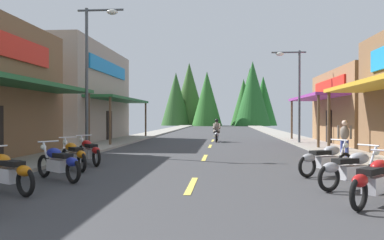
{
  "coord_description": "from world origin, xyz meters",
  "views": [
    {
      "loc": [
        0.8,
        -0.94,
        1.7
      ],
      "look_at": [
        -1.01,
        20.98,
        1.52
      ],
      "focal_mm": 36.51,
      "sensor_mm": 36.0,
      "label": 1
    }
  ],
  "objects_px": {
    "motorcycle_parked_right_1": "(375,180)",
    "motorcycle_parked_right_2": "(352,169)",
    "motorcycle_parked_left_2": "(58,162)",
    "motorcycle_parked_right_3": "(326,159)",
    "motorcycle_parked_left_3": "(73,155)",
    "pedestrian_browsing": "(345,137)",
    "streetlamp_right": "(294,83)",
    "motorcycle_parked_left_1": "(7,171)",
    "motorcycle_parked_left_4": "(89,151)",
    "streetlamp_left": "(93,60)",
    "rider_cruising_lead": "(217,132)"
  },
  "relations": [
    {
      "from": "motorcycle_parked_right_2",
      "to": "motorcycle_parked_left_2",
      "type": "bearing_deg",
      "value": 144.68
    },
    {
      "from": "motorcycle_parked_right_2",
      "to": "rider_cruising_lead",
      "type": "bearing_deg",
      "value": 71.47
    },
    {
      "from": "streetlamp_right",
      "to": "motorcycle_parked_left_4",
      "type": "height_order",
      "value": "streetlamp_right"
    },
    {
      "from": "motorcycle_parked_left_1",
      "to": "streetlamp_left",
      "type": "bearing_deg",
      "value": -52.29
    },
    {
      "from": "motorcycle_parked_left_2",
      "to": "pedestrian_browsing",
      "type": "relative_size",
      "value": 1.13
    },
    {
      "from": "motorcycle_parked_right_2",
      "to": "motorcycle_parked_left_4",
      "type": "height_order",
      "value": "same"
    },
    {
      "from": "motorcycle_parked_left_3",
      "to": "motorcycle_parked_left_4",
      "type": "distance_m",
      "value": 1.44
    },
    {
      "from": "motorcycle_parked_left_3",
      "to": "pedestrian_browsing",
      "type": "bearing_deg",
      "value": -109.28
    },
    {
      "from": "streetlamp_left",
      "to": "motorcycle_parked_right_2",
      "type": "distance_m",
      "value": 12.43
    },
    {
      "from": "streetlamp_right",
      "to": "motorcycle_parked_left_1",
      "type": "relative_size",
      "value": 3.05
    },
    {
      "from": "motorcycle_parked_right_1",
      "to": "motorcycle_parked_left_2",
      "type": "height_order",
      "value": "same"
    },
    {
      "from": "streetlamp_left",
      "to": "motorcycle_parked_right_2",
      "type": "bearing_deg",
      "value": -41.32
    },
    {
      "from": "motorcycle_parked_right_2",
      "to": "motorcycle_parked_right_1",
      "type": "bearing_deg",
      "value": -123.44
    },
    {
      "from": "streetlamp_left",
      "to": "motorcycle_parked_right_3",
      "type": "distance_m",
      "value": 11.17
    },
    {
      "from": "motorcycle_parked_left_2",
      "to": "rider_cruising_lead",
      "type": "xyz_separation_m",
      "value": [
        3.91,
        16.35,
        0.17
      ]
    },
    {
      "from": "streetlamp_left",
      "to": "motorcycle_parked_left_4",
      "type": "relative_size",
      "value": 3.85
    },
    {
      "from": "motorcycle_parked_right_2",
      "to": "motorcycle_parked_left_3",
      "type": "distance_m",
      "value": 8.24
    },
    {
      "from": "motorcycle_parked_left_2",
      "to": "motorcycle_parked_left_4",
      "type": "relative_size",
      "value": 1.03
    },
    {
      "from": "streetlamp_left",
      "to": "rider_cruising_lead",
      "type": "bearing_deg",
      "value": 59.61
    },
    {
      "from": "streetlamp_left",
      "to": "streetlamp_right",
      "type": "xyz_separation_m",
      "value": [
        10.17,
        7.18,
        -0.47
      ]
    },
    {
      "from": "motorcycle_parked_right_3",
      "to": "motorcycle_parked_left_3",
      "type": "relative_size",
      "value": 1.11
    },
    {
      "from": "motorcycle_parked_right_1",
      "to": "motorcycle_parked_left_3",
      "type": "height_order",
      "value": "same"
    },
    {
      "from": "streetlamp_right",
      "to": "rider_cruising_lead",
      "type": "relative_size",
      "value": 2.69
    },
    {
      "from": "motorcycle_parked_left_2",
      "to": "pedestrian_browsing",
      "type": "bearing_deg",
      "value": -110.55
    },
    {
      "from": "pedestrian_browsing",
      "to": "streetlamp_left",
      "type": "bearing_deg",
      "value": 115.14
    },
    {
      "from": "motorcycle_parked_right_1",
      "to": "motorcycle_parked_right_3",
      "type": "relative_size",
      "value": 0.89
    },
    {
      "from": "streetlamp_right",
      "to": "motorcycle_parked_left_4",
      "type": "distance_m",
      "value": 14.53
    },
    {
      "from": "motorcycle_parked_left_1",
      "to": "motorcycle_parked_right_3",
      "type": "bearing_deg",
      "value": -126.8
    },
    {
      "from": "motorcycle_parked_left_4",
      "to": "rider_cruising_lead",
      "type": "height_order",
      "value": "rider_cruising_lead"
    },
    {
      "from": "motorcycle_parked_left_1",
      "to": "motorcycle_parked_left_2",
      "type": "bearing_deg",
      "value": -72.21
    },
    {
      "from": "streetlamp_right",
      "to": "motorcycle_parked_left_1",
      "type": "bearing_deg",
      "value": -119.45
    },
    {
      "from": "motorcycle_parked_right_3",
      "to": "motorcycle_parked_left_4",
      "type": "distance_m",
      "value": 7.99
    },
    {
      "from": "motorcycle_parked_left_2",
      "to": "motorcycle_parked_right_3",
      "type": "bearing_deg",
      "value": -132.0
    },
    {
      "from": "streetlamp_right",
      "to": "pedestrian_browsing",
      "type": "relative_size",
      "value": 3.68
    },
    {
      "from": "motorcycle_parked_left_3",
      "to": "rider_cruising_lead",
      "type": "xyz_separation_m",
      "value": [
        4.3,
        14.33,
        0.17
      ]
    },
    {
      "from": "motorcycle_parked_right_3",
      "to": "rider_cruising_lead",
      "type": "height_order",
      "value": "rider_cruising_lead"
    },
    {
      "from": "motorcycle_parked_left_2",
      "to": "motorcycle_parked_left_4",
      "type": "xyz_separation_m",
      "value": [
        -0.39,
        3.46,
        0.0
      ]
    },
    {
      "from": "motorcycle_parked_right_3",
      "to": "motorcycle_parked_left_2",
      "type": "xyz_separation_m",
      "value": [
        -7.33,
        -1.43,
        0.0
      ]
    },
    {
      "from": "streetlamp_left",
      "to": "motorcycle_parked_left_4",
      "type": "distance_m",
      "value": 5.39
    },
    {
      "from": "motorcycle_parked_right_1",
      "to": "motorcycle_parked_right_2",
      "type": "height_order",
      "value": "same"
    },
    {
      "from": "motorcycle_parked_right_1",
      "to": "rider_cruising_lead",
      "type": "height_order",
      "value": "rider_cruising_lead"
    },
    {
      "from": "motorcycle_parked_right_2",
      "to": "streetlamp_left",
      "type": "bearing_deg",
      "value": 108.55
    },
    {
      "from": "motorcycle_parked_right_1",
      "to": "pedestrian_browsing",
      "type": "xyz_separation_m",
      "value": [
        1.87,
        8.17,
        0.41
      ]
    },
    {
      "from": "motorcycle_parked_right_1",
      "to": "motorcycle_parked_right_2",
      "type": "xyz_separation_m",
      "value": [
        0.1,
        1.65,
        0.0
      ]
    },
    {
      "from": "motorcycle_parked_left_4",
      "to": "pedestrian_browsing",
      "type": "height_order",
      "value": "pedestrian_browsing"
    },
    {
      "from": "motorcycle_parked_right_1",
      "to": "motorcycle_parked_right_2",
      "type": "distance_m",
      "value": 1.66
    },
    {
      "from": "motorcycle_parked_right_3",
      "to": "motorcycle_parked_left_1",
      "type": "bearing_deg",
      "value": 169.95
    },
    {
      "from": "motorcycle_parked_left_3",
      "to": "motorcycle_parked_left_1",
      "type": "bearing_deg",
      "value": 138.75
    },
    {
      "from": "pedestrian_browsing",
      "to": "motorcycle_parked_right_2",
      "type": "bearing_deg",
      "value": -163.17
    },
    {
      "from": "streetlamp_right",
      "to": "motorcycle_parked_right_1",
      "type": "height_order",
      "value": "streetlamp_right"
    }
  ]
}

